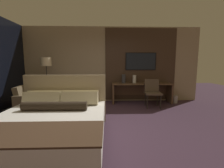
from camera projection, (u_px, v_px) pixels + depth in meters
ground_plane at (103, 129)px, 3.31m from camera, size 16.00×16.00×0.00m
wall_back_tv_panel at (110, 65)px, 5.70m from camera, size 7.20×0.09×2.80m
bed at (52, 124)px, 2.73m from camera, size 1.93×2.16×1.16m
desk at (141, 89)px, 5.56m from camera, size 2.17×0.56×0.72m
tv at (141, 61)px, 5.65m from camera, size 1.16×0.04×0.65m
desk_chair at (152, 90)px, 5.00m from camera, size 0.56×0.55×0.92m
armchair_by_window at (30, 103)px, 4.51m from camera, size 0.89×0.92×0.78m
floor_lamp at (46, 66)px, 5.00m from camera, size 0.34×0.34×1.64m
vase_tall at (124, 79)px, 5.54m from camera, size 0.14×0.14×0.32m
vase_short at (134, 79)px, 5.60m from camera, size 0.13×0.13×0.29m
waste_bin at (174, 99)px, 5.53m from camera, size 0.22×0.22×0.28m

